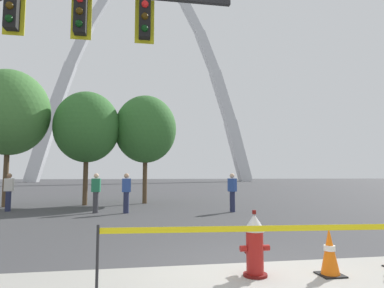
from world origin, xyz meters
name	(u,v)px	position (x,y,z in m)	size (l,w,h in m)	color
ground_plane	(241,270)	(0.00, 0.00, 0.00)	(240.00, 240.00, 0.00)	#3D3D3F
fire_hydrant	(255,245)	(0.09, -0.38, 0.47)	(0.46, 0.48, 0.99)	#5E0F0D
caution_tape_barrier	(263,243)	(0.04, -0.83, 0.59)	(4.51, 0.38, 0.86)	#232326
traffic_cone_mid_sidewalk	(330,252)	(1.23, -0.54, 0.36)	(0.36, 0.36, 0.73)	black
monument_arch	(145,86)	(0.00, 68.93, 21.64)	(49.22, 2.57, 49.73)	silver
tree_far_left	(9,112)	(-7.88, 11.95, 4.57)	(3.81, 3.81, 6.67)	brown
tree_left_mid	(87,127)	(-4.24, 12.33, 3.98)	(3.32, 3.32, 5.82)	brown
tree_center_left	(146,129)	(-1.23, 12.90, 4.01)	(3.35, 3.35, 5.86)	brown
pedestrian_walking_left	(126,193)	(-2.08, 8.41, 0.82)	(0.36, 0.23, 1.59)	#232847
pedestrian_standing_center	(232,192)	(2.24, 8.12, 0.82)	(0.35, 0.39, 1.59)	#232847
pedestrian_walking_right	(96,193)	(-3.30, 8.68, 0.82)	(0.36, 0.23, 1.59)	#38383D
pedestrian_near_trees	(9,192)	(-7.01, 9.93, 0.82)	(0.34, 0.22, 1.59)	#232847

